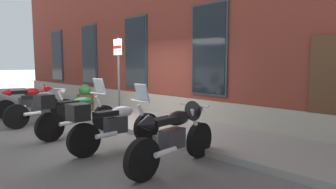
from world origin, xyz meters
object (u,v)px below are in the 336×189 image
at_px(motorcycle_silver_touring, 113,123).
at_px(barrel_planter, 85,99).
at_px(motorcycle_grey_naked, 43,107).
at_px(motorcycle_green_touring, 75,113).
at_px(motorcycle_red_sport, 31,99).
at_px(motorcycle_black_sport, 177,133).
at_px(parking_sign, 118,67).

xyz_separation_m(motorcycle_silver_touring, barrel_planter, (-4.02, 1.59, -0.02)).
relative_size(motorcycle_grey_naked, motorcycle_silver_touring, 0.98).
xyz_separation_m(motorcycle_green_touring, motorcycle_silver_touring, (1.57, 0.02, -0.02)).
xyz_separation_m(motorcycle_red_sport, motorcycle_black_sport, (6.53, 0.06, 0.01)).
bearing_deg(motorcycle_grey_naked, parking_sign, 46.44).
xyz_separation_m(motorcycle_red_sport, motorcycle_green_touring, (3.42, -0.20, -0.01)).
height_order(motorcycle_black_sport, barrel_planter, motorcycle_black_sport).
distance_m(motorcycle_green_touring, motorcycle_silver_touring, 1.57).
distance_m(motorcycle_green_touring, motorcycle_black_sport, 3.12).
bearing_deg(motorcycle_grey_naked, motorcycle_green_touring, 0.35).
distance_m(motorcycle_grey_naked, parking_sign, 2.42).
height_order(motorcycle_silver_touring, motorcycle_black_sport, motorcycle_silver_touring).
bearing_deg(motorcycle_red_sport, barrel_planter, 55.48).
xyz_separation_m(motorcycle_red_sport, motorcycle_silver_touring, (4.99, -0.18, -0.03)).
bearing_deg(motorcycle_green_touring, motorcycle_black_sport, 4.89).
bearing_deg(barrel_planter, motorcycle_green_touring, -33.36).
relative_size(motorcycle_grey_naked, barrel_planter, 2.33).
bearing_deg(motorcycle_red_sport, motorcycle_silver_touring, -2.03).
bearing_deg(motorcycle_black_sport, motorcycle_grey_naked, -176.81).
bearing_deg(motorcycle_red_sport, parking_sign, 23.86).
distance_m(motorcycle_green_touring, barrel_planter, 2.93).
distance_m(motorcycle_red_sport, parking_sign, 3.48).
relative_size(motorcycle_red_sport, motorcycle_green_touring, 0.92).
height_order(motorcycle_green_touring, parking_sign, parking_sign).
bearing_deg(barrel_planter, motorcycle_black_sport, -13.64).
distance_m(motorcycle_grey_naked, motorcycle_silver_touring, 3.44).
relative_size(motorcycle_silver_touring, parking_sign, 0.94).
height_order(motorcycle_grey_naked, motorcycle_green_touring, motorcycle_green_touring).
distance_m(motorcycle_black_sport, parking_sign, 3.86).
bearing_deg(motorcycle_silver_touring, barrel_planter, 158.43).
height_order(motorcycle_red_sport, motorcycle_silver_touring, motorcycle_silver_touring).
relative_size(motorcycle_red_sport, motorcycle_grey_naked, 0.93).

